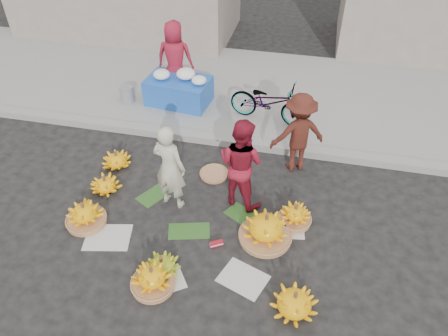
% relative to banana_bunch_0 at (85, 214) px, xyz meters
% --- Properties ---
extents(ground, '(80.00, 80.00, 0.00)m').
position_rel_banana_bunch_0_xyz_m(ground, '(1.76, 0.38, -0.19)').
color(ground, black).
rests_on(ground, ground).
extents(curb, '(40.00, 0.25, 0.15)m').
position_rel_banana_bunch_0_xyz_m(curb, '(1.76, 2.58, -0.11)').
color(curb, gray).
rests_on(curb, ground).
extents(sidewalk, '(40.00, 4.00, 0.12)m').
position_rel_banana_bunch_0_xyz_m(sidewalk, '(1.76, 4.68, -0.13)').
color(sidewalk, gray).
rests_on(sidewalk, ground).
extents(newspaper_scatter, '(3.20, 1.80, 0.00)m').
position_rel_banana_bunch_0_xyz_m(newspaper_scatter, '(1.76, -0.42, -0.18)').
color(newspaper_scatter, silver).
rests_on(newspaper_scatter, ground).
extents(banana_leaves, '(2.00, 1.00, 0.00)m').
position_rel_banana_bunch_0_xyz_m(banana_leaves, '(1.66, 0.58, -0.18)').
color(banana_leaves, '#234F1A').
rests_on(banana_leaves, ground).
extents(banana_bunch_0, '(0.63, 0.63, 0.44)m').
position_rel_banana_bunch_0_xyz_m(banana_bunch_0, '(0.00, 0.00, 0.00)').
color(banana_bunch_0, '#9D6942').
rests_on(banana_bunch_0, ground).
extents(banana_bunch_1, '(0.62, 0.62, 0.33)m').
position_rel_banana_bunch_0_xyz_m(banana_bunch_1, '(1.50, -0.65, -0.04)').
color(banana_bunch_1, '#7F9B16').
rests_on(banana_bunch_1, ground).
extents(banana_bunch_2, '(0.60, 0.60, 0.42)m').
position_rel_banana_bunch_0_xyz_m(banana_bunch_2, '(1.46, -0.92, -0.01)').
color(banana_bunch_2, '#9D6942').
rests_on(banana_bunch_2, ground).
extents(banana_bunch_3, '(0.71, 0.71, 0.39)m').
position_rel_banana_bunch_0_xyz_m(banana_bunch_3, '(3.40, -0.87, -0.01)').
color(banana_bunch_3, '#FFB70C').
rests_on(banana_bunch_3, ground).
extents(banana_bunch_4, '(0.82, 0.82, 0.53)m').
position_rel_banana_bunch_0_xyz_m(banana_bunch_4, '(2.85, 0.29, 0.05)').
color(banana_bunch_4, '#9D6942').
rests_on(banana_bunch_4, ground).
extents(banana_bunch_5, '(0.54, 0.54, 0.38)m').
position_rel_banana_bunch_0_xyz_m(banana_bunch_5, '(3.26, 0.74, -0.03)').
color(banana_bunch_5, '#9D6942').
rests_on(banana_bunch_5, ground).
extents(banana_bunch_6, '(0.60, 0.60, 0.32)m').
position_rel_banana_bunch_0_xyz_m(banana_bunch_6, '(-0.02, 0.79, -0.05)').
color(banana_bunch_6, '#FFB70C').
rests_on(banana_bunch_6, ground).
extents(banana_bunch_7, '(0.60, 0.60, 0.33)m').
position_rel_banana_bunch_0_xyz_m(banana_bunch_7, '(-0.10, 1.46, -0.04)').
color(banana_bunch_7, '#FFB70C').
rests_on(banana_bunch_7, ground).
extents(basket_spare, '(0.58, 0.58, 0.06)m').
position_rel_banana_bunch_0_xyz_m(basket_spare, '(1.73, 1.58, -0.16)').
color(basket_spare, '#9D6942').
rests_on(basket_spare, ground).
extents(incense_stack, '(0.21, 0.16, 0.08)m').
position_rel_banana_bunch_0_xyz_m(incense_stack, '(2.15, -0.02, -0.14)').
color(incense_stack, '#AC1221').
rests_on(incense_stack, ground).
extents(vendor_cream, '(0.63, 0.49, 1.53)m').
position_rel_banana_bunch_0_xyz_m(vendor_cream, '(1.21, 0.75, 0.58)').
color(vendor_cream, beige).
rests_on(vendor_cream, ground).
extents(vendor_red, '(0.95, 0.86, 1.61)m').
position_rel_banana_bunch_0_xyz_m(vendor_red, '(2.30, 1.05, 0.62)').
color(vendor_red, '#A4192C').
rests_on(vendor_red, ground).
extents(man_striped, '(1.13, 0.93, 1.53)m').
position_rel_banana_bunch_0_xyz_m(man_striped, '(3.12, 2.14, 0.58)').
color(man_striped, maroon).
rests_on(man_striped, ground).
extents(flower_table, '(1.42, 0.98, 0.78)m').
position_rel_banana_bunch_0_xyz_m(flower_table, '(0.43, 3.72, 0.25)').
color(flower_table, '#1B4EB2').
rests_on(flower_table, sidewalk).
extents(grey_bucket, '(0.31, 0.31, 0.35)m').
position_rel_banana_bunch_0_xyz_m(grey_bucket, '(-0.71, 3.51, 0.11)').
color(grey_bucket, gray).
rests_on(grey_bucket, sidewalk).
extents(flower_vendor, '(0.85, 0.60, 1.63)m').
position_rel_banana_bunch_0_xyz_m(flower_vendor, '(0.24, 4.17, 0.75)').
color(flower_vendor, '#A4192C').
rests_on(flower_vendor, sidewalk).
extents(bicycle, '(0.87, 1.74, 0.87)m').
position_rel_banana_bunch_0_xyz_m(bicycle, '(2.44, 3.42, 0.37)').
color(bicycle, gray).
rests_on(bicycle, sidewalk).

